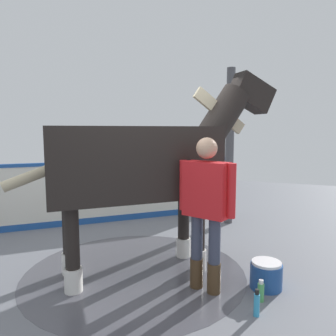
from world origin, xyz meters
TOP-DOWN VIEW (x-y plane):
  - ground_plane at (0.00, 0.00)m, footprint 16.00×16.00m
  - wet_patch at (0.18, 0.02)m, footprint 2.77×2.77m
  - barrier_wall at (-1.42, 1.77)m, footprint 4.07×3.72m
  - roof_post_near at (0.86, 2.63)m, footprint 0.16×0.16m
  - horse at (0.28, 0.11)m, footprint 2.69×2.48m
  - handler at (1.12, -0.10)m, footprint 0.67×0.34m
  - wash_bucket at (1.76, 0.19)m, footprint 0.36×0.36m
  - bottle_shampoo at (1.72, -0.42)m, footprint 0.06×0.06m
  - bottle_spray at (1.73, -0.13)m, footprint 0.07×0.07m

SIDE VIEW (x-z plane):
  - ground_plane at x=0.00m, z-range -0.02..0.00m
  - wet_patch at x=0.18m, z-range 0.00..0.00m
  - bottle_spray at x=1.73m, z-range -0.01..0.23m
  - bottle_shampoo at x=1.72m, z-range -0.01..0.26m
  - wash_bucket at x=1.76m, z-range 0.00..0.31m
  - barrier_wall at x=-1.42m, z-range -0.04..1.16m
  - handler at x=1.12m, z-range 0.14..1.85m
  - horse at x=0.28m, z-range 0.11..2.68m
  - roof_post_near at x=0.86m, z-range 0.00..2.94m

